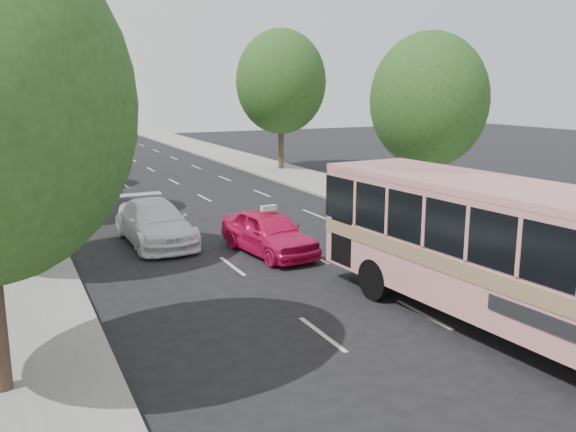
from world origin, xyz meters
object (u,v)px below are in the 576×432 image
white_pickup (155,223)px  pink_taxi (269,232)px  tour_coach_front (37,142)px  tour_coach_rear (52,128)px  pink_bus (508,242)px

white_pickup → pink_taxi: bearing=-46.1°
tour_coach_front → tour_coach_rear: bearing=87.8°
pink_taxi → tour_coach_rear: size_ratio=0.31×
tour_coach_front → tour_coach_rear: (1.80, 12.23, 0.03)m
pink_bus → tour_coach_front: 29.61m
pink_taxi → white_pickup: white_pickup is taller
tour_coach_rear → white_pickup: bearing=-80.5°
pink_taxi → white_pickup: size_ratio=0.84×
pink_taxi → tour_coach_front: bearing=99.8°
white_pickup → tour_coach_front: size_ratio=0.38×
pink_bus → tour_coach_rear: bearing=94.3°
white_pickup → tour_coach_rear: size_ratio=0.37×
pink_taxi → tour_coach_rear: 32.46m
pink_bus → tour_coach_rear: (-6.48, 40.66, 0.33)m
pink_taxi → white_pickup: (-3.16, 3.11, 0.01)m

